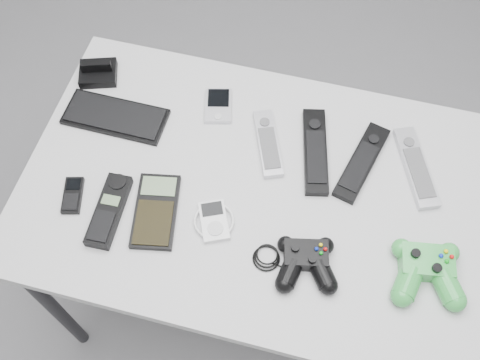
% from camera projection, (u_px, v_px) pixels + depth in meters
% --- Properties ---
extents(floor, '(3.50, 3.50, 0.00)m').
position_uv_depth(floor, '(234.00, 307.00, 1.92)').
color(floor, slate).
rests_on(floor, ground).
extents(desk, '(1.09, 0.70, 0.73)m').
position_uv_depth(desk, '(255.00, 201.00, 1.37)').
color(desk, '#ACABAE').
rests_on(desk, floor).
extents(pda_keyboard, '(0.26, 0.11, 0.02)m').
position_uv_depth(pda_keyboard, '(115.00, 116.00, 1.40)').
color(pda_keyboard, black).
rests_on(pda_keyboard, desk).
extents(dock_bracket, '(0.12, 0.11, 0.05)m').
position_uv_depth(dock_bracket, '(97.00, 70.00, 1.45)').
color(dock_bracket, black).
rests_on(dock_bracket, desk).
extents(pda, '(0.09, 0.12, 0.02)m').
position_uv_depth(pda, '(218.00, 106.00, 1.42)').
color(pda, '#B9B8C0').
rests_on(pda, desk).
extents(remote_silver_a, '(0.11, 0.19, 0.02)m').
position_uv_depth(remote_silver_a, '(268.00, 143.00, 1.36)').
color(remote_silver_a, '#B9B8C0').
rests_on(remote_silver_a, desk).
extents(remote_black_a, '(0.11, 0.24, 0.02)m').
position_uv_depth(remote_black_a, '(315.00, 151.00, 1.35)').
color(remote_black_a, black).
rests_on(remote_black_a, desk).
extents(remote_black_b, '(0.11, 0.23, 0.02)m').
position_uv_depth(remote_black_b, '(362.00, 162.00, 1.33)').
color(remote_black_b, black).
rests_on(remote_black_b, desk).
extents(remote_silver_b, '(0.13, 0.22, 0.02)m').
position_uv_depth(remote_silver_b, '(416.00, 167.00, 1.33)').
color(remote_silver_b, '#B0B0B7').
rests_on(remote_silver_b, desk).
extents(mobile_phone, '(0.06, 0.10, 0.02)m').
position_uv_depth(mobile_phone, '(73.00, 195.00, 1.29)').
color(mobile_phone, black).
rests_on(mobile_phone, desk).
extents(cordless_handset, '(0.06, 0.18, 0.03)m').
position_uv_depth(cordless_handset, '(109.00, 210.00, 1.27)').
color(cordless_handset, black).
rests_on(cordless_handset, desk).
extents(calculator, '(0.13, 0.20, 0.02)m').
position_uv_depth(calculator, '(156.00, 211.00, 1.27)').
color(calculator, black).
rests_on(calculator, desk).
extents(mp3_player, '(0.12, 0.13, 0.02)m').
position_uv_depth(mp3_player, '(214.00, 221.00, 1.26)').
color(mp3_player, silver).
rests_on(mp3_player, desk).
extents(controller_black, '(0.25, 0.19, 0.05)m').
position_uv_depth(controller_black, '(306.00, 261.00, 1.20)').
color(controller_black, black).
rests_on(controller_black, desk).
extents(controller_green, '(0.18, 0.19, 0.05)m').
position_uv_depth(controller_green, '(427.00, 269.00, 1.19)').
color(controller_green, '#238026').
rests_on(controller_green, desk).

